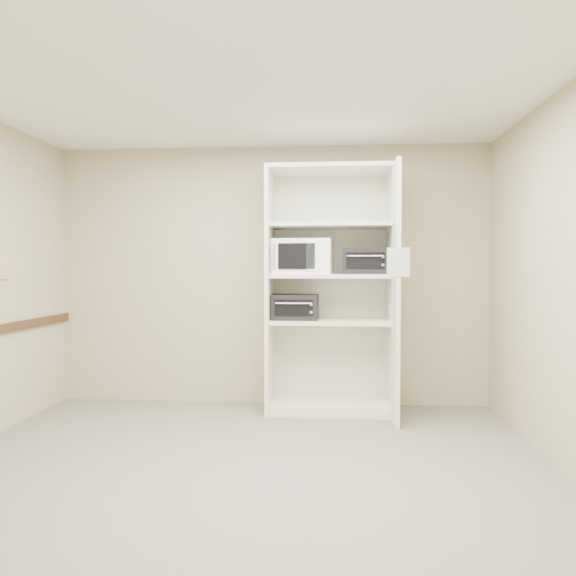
# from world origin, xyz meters

# --- Properties ---
(floor) EXTENTS (4.50, 4.00, 0.01)m
(floor) POSITION_xyz_m (0.00, 0.00, 0.00)
(floor) COLOR #666358
(floor) RESTS_ON ground
(ceiling) EXTENTS (4.50, 4.00, 0.01)m
(ceiling) POSITION_xyz_m (0.00, 0.00, 2.70)
(ceiling) COLOR white
(wall_back) EXTENTS (4.50, 0.02, 2.70)m
(wall_back) POSITION_xyz_m (0.00, 2.00, 1.35)
(wall_back) COLOR tan
(wall_back) RESTS_ON ground
(wall_front) EXTENTS (4.50, 0.02, 2.70)m
(wall_front) POSITION_xyz_m (0.00, -2.00, 1.35)
(wall_front) COLOR tan
(wall_front) RESTS_ON ground
(wall_right) EXTENTS (0.02, 4.00, 2.70)m
(wall_right) POSITION_xyz_m (2.25, 0.00, 1.35)
(wall_right) COLOR tan
(wall_right) RESTS_ON ground
(shelving_unit) EXTENTS (1.24, 0.92, 2.42)m
(shelving_unit) POSITION_xyz_m (0.67, 1.70, 1.13)
(shelving_unit) COLOR white
(shelving_unit) RESTS_ON floor
(microwave) EXTENTS (0.61, 0.48, 0.34)m
(microwave) POSITION_xyz_m (0.35, 1.69, 1.54)
(microwave) COLOR white
(microwave) RESTS_ON shelving_unit
(toaster_oven_upper) EXTENTS (0.45, 0.35, 0.25)m
(toaster_oven_upper) POSITION_xyz_m (0.96, 1.70, 1.50)
(toaster_oven_upper) COLOR black
(toaster_oven_upper) RESTS_ON shelving_unit
(toaster_oven_lower) EXTENTS (0.46, 0.35, 0.25)m
(toaster_oven_lower) POSITION_xyz_m (0.28, 1.65, 1.04)
(toaster_oven_lower) COLOR black
(toaster_oven_lower) RESTS_ON shelving_unit
(paper_sign) EXTENTS (0.20, 0.02, 0.25)m
(paper_sign) POSITION_xyz_m (1.22, 1.07, 1.48)
(paper_sign) COLOR white
(paper_sign) RESTS_ON shelving_unit
(wall_poster) EXTENTS (0.01, 0.18, 0.25)m
(wall_poster) POSITION_xyz_m (-2.24, 0.84, 1.46)
(wall_poster) COLOR silver
(wall_poster) RESTS_ON wall_left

